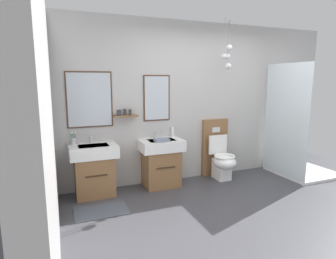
{
  "coord_description": "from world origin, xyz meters",
  "views": [
    {
      "loc": [
        -2.33,
        -2.64,
        1.67
      ],
      "look_at": [
        -0.79,
        1.26,
        0.95
      ],
      "focal_mm": 30.51,
      "sensor_mm": 36.0,
      "label": 1
    }
  ],
  "objects_px": {
    "vanity_sink_right": "(161,161)",
    "vanity_sink_left": "(94,168)",
    "shower_tray": "(297,153)",
    "folded_hand_towel": "(161,140)",
    "toilet": "(219,156)",
    "toothbrush_cup": "(73,140)",
    "soap_dispenser": "(173,132)"
  },
  "relations": [
    {
      "from": "vanity_sink_left",
      "to": "toilet",
      "type": "xyz_separation_m",
      "value": [
        2.11,
        -0.0,
        -0.03
      ]
    },
    {
      "from": "toilet",
      "to": "toothbrush_cup",
      "type": "height_order",
      "value": "toilet"
    },
    {
      "from": "toilet",
      "to": "toothbrush_cup",
      "type": "distance_m",
      "value": 2.41
    },
    {
      "from": "vanity_sink_right",
      "to": "shower_tray",
      "type": "bearing_deg",
      "value": -9.0
    },
    {
      "from": "toothbrush_cup",
      "to": "shower_tray",
      "type": "distance_m",
      "value": 3.78
    },
    {
      "from": "vanity_sink_left",
      "to": "vanity_sink_right",
      "type": "distance_m",
      "value": 1.04
    },
    {
      "from": "vanity_sink_left",
      "to": "soap_dispenser",
      "type": "bearing_deg",
      "value": 7.27
    },
    {
      "from": "toilet",
      "to": "toothbrush_cup",
      "type": "relative_size",
      "value": 5.25
    },
    {
      "from": "vanity_sink_left",
      "to": "toothbrush_cup",
      "type": "distance_m",
      "value": 0.51
    },
    {
      "from": "vanity_sink_left",
      "to": "soap_dispenser",
      "type": "height_order",
      "value": "soap_dispenser"
    },
    {
      "from": "folded_hand_towel",
      "to": "shower_tray",
      "type": "height_order",
      "value": "shower_tray"
    },
    {
      "from": "vanity_sink_right",
      "to": "toothbrush_cup",
      "type": "relative_size",
      "value": 3.96
    },
    {
      "from": "toothbrush_cup",
      "to": "folded_hand_towel",
      "type": "height_order",
      "value": "toothbrush_cup"
    },
    {
      "from": "toothbrush_cup",
      "to": "folded_hand_towel",
      "type": "relative_size",
      "value": 0.87
    },
    {
      "from": "toilet",
      "to": "soap_dispenser",
      "type": "xyz_separation_m",
      "value": [
        -0.81,
        0.17,
        0.46
      ]
    },
    {
      "from": "vanity_sink_left",
      "to": "shower_tray",
      "type": "height_order",
      "value": "shower_tray"
    },
    {
      "from": "vanity_sink_right",
      "to": "toothbrush_cup",
      "type": "bearing_deg",
      "value": 173.12
    },
    {
      "from": "vanity_sink_right",
      "to": "vanity_sink_left",
      "type": "bearing_deg",
      "value": 180.0
    },
    {
      "from": "folded_hand_towel",
      "to": "shower_tray",
      "type": "distance_m",
      "value": 2.51
    },
    {
      "from": "vanity_sink_right",
      "to": "folded_hand_towel",
      "type": "bearing_deg",
      "value": -106.5
    },
    {
      "from": "toilet",
      "to": "shower_tray",
      "type": "distance_m",
      "value": 1.41
    },
    {
      "from": "shower_tray",
      "to": "vanity_sink_left",
      "type": "bearing_deg",
      "value": 173.67
    },
    {
      "from": "soap_dispenser",
      "to": "folded_hand_towel",
      "type": "bearing_deg",
      "value": -135.47
    },
    {
      "from": "toothbrush_cup",
      "to": "soap_dispenser",
      "type": "relative_size",
      "value": 1.01
    },
    {
      "from": "toilet",
      "to": "toothbrush_cup",
      "type": "bearing_deg",
      "value": 176.11
    },
    {
      "from": "vanity_sink_right",
      "to": "soap_dispenser",
      "type": "height_order",
      "value": "soap_dispenser"
    },
    {
      "from": "vanity_sink_right",
      "to": "toilet",
      "type": "xyz_separation_m",
      "value": [
        1.07,
        -0.0,
        -0.03
      ]
    },
    {
      "from": "toothbrush_cup",
      "to": "toilet",
      "type": "bearing_deg",
      "value": -3.89
    },
    {
      "from": "soap_dispenser",
      "to": "folded_hand_towel",
      "type": "xyz_separation_m",
      "value": [
        -0.31,
        -0.3,
        -0.06
      ]
    },
    {
      "from": "shower_tray",
      "to": "toilet",
      "type": "bearing_deg",
      "value": 164.35
    },
    {
      "from": "vanity_sink_left",
      "to": "soap_dispenser",
      "type": "distance_m",
      "value": 1.38
    },
    {
      "from": "vanity_sink_right",
      "to": "toilet",
      "type": "relative_size",
      "value": 0.75
    }
  ]
}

